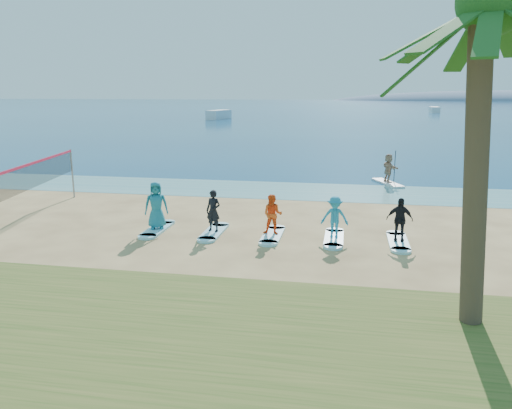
% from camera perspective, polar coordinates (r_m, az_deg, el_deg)
% --- Properties ---
extents(ground, '(600.00, 600.00, 0.00)m').
position_cam_1_polar(ground, '(17.60, 1.48, -5.03)').
color(ground, tan).
rests_on(ground, ground).
extents(shallow_water, '(600.00, 600.00, 0.00)m').
position_cam_1_polar(shallow_water, '(27.70, 4.88, 1.57)').
color(shallow_water, teal).
rests_on(shallow_water, ground).
extents(ocean, '(600.00, 600.00, 0.00)m').
position_cam_1_polar(ocean, '(176.65, 9.78, 10.91)').
color(ocean, navy).
rests_on(ocean, ground).
extents(island_ridge, '(220.00, 56.00, 18.00)m').
position_cam_1_polar(island_ridge, '(329.81, 27.21, 10.51)').
color(island_ridge, slate).
rests_on(island_ridge, ground).
extents(volleyball_net, '(1.76, 8.93, 2.50)m').
position_cam_1_polar(volleyball_net, '(23.22, -24.08, 3.06)').
color(volleyball_net, gray).
rests_on(volleyball_net, ground).
extents(palm_tree, '(5.60, 5.60, 8.44)m').
position_cam_1_polar(palm_tree, '(12.11, 25.45, 19.99)').
color(palm_tree, brown).
rests_on(palm_tree, ground).
extents(paddleboard, '(1.79, 3.04, 0.12)m').
position_cam_1_polar(paddleboard, '(30.70, 14.80, 2.40)').
color(paddleboard, silver).
rests_on(paddleboard, ground).
extents(paddleboarder, '(1.09, 1.62, 1.67)m').
position_cam_1_polar(paddleboarder, '(30.56, 14.90, 4.05)').
color(paddleboarder, tan).
rests_on(paddleboarder, paddleboard).
extents(boat_offshore_a, '(3.72, 7.15, 1.77)m').
position_cam_1_polar(boat_offshore_a, '(99.59, -4.27, 9.69)').
color(boat_offshore_a, silver).
rests_on(boat_offshore_a, ground).
extents(boat_offshore_b, '(2.06, 5.69, 1.48)m').
position_cam_1_polar(boat_offshore_b, '(137.43, 19.70, 9.85)').
color(boat_offshore_b, silver).
rests_on(boat_offshore_b, ground).
extents(surfboard_0, '(0.70, 2.20, 0.09)m').
position_cam_1_polar(surfboard_0, '(20.20, -11.21, -2.78)').
color(surfboard_0, '#95DAE7').
rests_on(surfboard_0, ground).
extents(student_0, '(1.06, 0.87, 1.87)m').
position_cam_1_polar(student_0, '(19.96, -11.33, -0.08)').
color(student_0, '#1C7287').
rests_on(student_0, surfboard_0).
extents(surfboard_1, '(0.70, 2.20, 0.09)m').
position_cam_1_polar(surfboard_1, '(19.48, -4.85, -3.16)').
color(surfboard_1, '#95DAE7').
rests_on(surfboard_1, ground).
extents(student_1, '(0.67, 0.52, 1.61)m').
position_cam_1_polar(student_1, '(19.26, -4.90, -0.72)').
color(student_1, black).
rests_on(student_1, surfboard_1).
extents(surfboard_2, '(0.70, 2.20, 0.09)m').
position_cam_1_polar(surfboard_2, '(19.02, 1.90, -3.52)').
color(surfboard_2, '#95DAE7').
rests_on(surfboard_2, ground).
extents(student_2, '(0.77, 0.61, 1.53)m').
position_cam_1_polar(student_2, '(18.81, 1.92, -1.15)').
color(student_2, '#F8551A').
rests_on(student_2, surfboard_2).
extents(surfboard_3, '(0.70, 2.20, 0.09)m').
position_cam_1_polar(surfboard_3, '(18.83, 8.90, -3.84)').
color(surfboard_3, '#95DAE7').
rests_on(surfboard_3, ground).
extents(student_3, '(1.02, 0.61, 1.55)m').
position_cam_1_polar(student_3, '(18.62, 8.98, -1.42)').
color(student_3, teal).
rests_on(student_3, surfboard_3).
extents(surfboard_4, '(0.70, 2.20, 0.09)m').
position_cam_1_polar(surfboard_4, '(18.93, 15.93, -4.10)').
color(surfboard_4, '#95DAE7').
rests_on(surfboard_4, ground).
extents(student_4, '(0.94, 0.42, 1.59)m').
position_cam_1_polar(student_4, '(18.71, 16.09, -1.64)').
color(student_4, black).
rests_on(student_4, surfboard_4).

